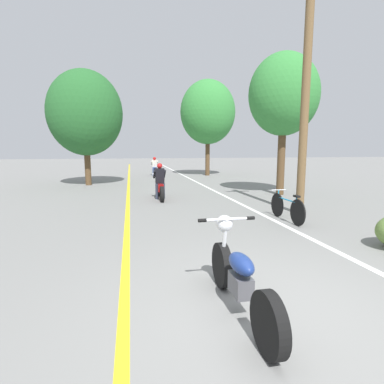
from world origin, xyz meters
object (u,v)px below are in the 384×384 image
utility_pole (305,94)px  bicycle_parked (287,208)px  roadside_tree_right_far (208,112)px  roadside_tree_left (85,113)px  motorcycle_rider_lead (160,186)px  roadside_tree_right_near (284,95)px  motorcycle_rider_far (155,169)px  motorcycle_foreground (239,277)px

utility_pole → bicycle_parked: 3.36m
bicycle_parked → roadside_tree_right_far: bearing=84.2°
roadside_tree_left → motorcycle_rider_lead: (3.37, -5.36, -3.29)m
roadside_tree_right_near → bicycle_parked: bearing=-115.8°
utility_pole → roadside_tree_right_near: bearing=70.7°
roadside_tree_right_far → motorcycle_rider_lead: roadside_tree_right_far is taller
roadside_tree_right_far → motorcycle_rider_far: 5.62m
roadside_tree_left → roadside_tree_right_far: bearing=29.9°
utility_pole → motorcycle_rider_far: size_ratio=3.28×
motorcycle_rider_far → bicycle_parked: (2.40, -14.85, -0.15)m
motorcycle_foreground → bicycle_parked: size_ratio=1.19×
motorcycle_foreground → motorcycle_rider_far: bearing=88.5°
utility_pole → roadside_tree_right_far: size_ratio=1.00×
utility_pole → roadside_tree_right_near: utility_pole is taller
motorcycle_rider_far → utility_pole: bearing=-77.0°
roadside_tree_right_far → motorcycle_rider_lead: size_ratio=3.35×
roadside_tree_right_near → roadside_tree_left: size_ratio=0.97×
motorcycle_foreground → bicycle_parked: 5.03m
roadside_tree_right_far → bicycle_parked: bearing=-95.8°
roadside_tree_left → bicycle_parked: bearing=-56.5°
utility_pole → bicycle_parked: (-0.86, -0.77, -3.15)m
roadside_tree_right_near → motorcycle_foreground: (-5.05, -8.53, -3.71)m
roadside_tree_right_near → roadside_tree_left: 10.04m
roadside_tree_left → motorcycle_rider_lead: size_ratio=2.95×
motorcycle_foreground → bicycle_parked: bearing=54.6°
motorcycle_foreground → motorcycle_rider_lead: (-0.12, 8.43, 0.09)m
motorcycle_rider_lead → motorcycle_rider_far: bearing=86.6°
roadside_tree_right_near → utility_pole: bearing=-109.3°
roadside_tree_right_far → motorcycle_rider_lead: (-4.48, -9.87, -4.04)m
utility_pole → roadside_tree_left: bearing=129.2°
utility_pole → roadside_tree_right_far: roadside_tree_right_far is taller
roadside_tree_right_far → roadside_tree_left: roadside_tree_right_far is taller
motorcycle_rider_lead → motorcycle_rider_far: 10.54m
bicycle_parked → motorcycle_rider_lead: bearing=125.1°
motorcycle_rider_far → motorcycle_rider_lead: bearing=-93.4°
roadside_tree_right_near → motorcycle_rider_lead: 6.31m
motorcycle_rider_lead → bicycle_parked: (3.04, -4.33, -0.16)m
roadside_tree_right_near → roadside_tree_left: roadside_tree_left is taller
motorcycle_foreground → motorcycle_rider_lead: motorcycle_rider_lead is taller
motorcycle_rider_lead → bicycle_parked: motorcycle_rider_lead is taller
motorcycle_foreground → bicycle_parked: motorcycle_foreground is taller
utility_pole → roadside_tree_right_far: bearing=87.5°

